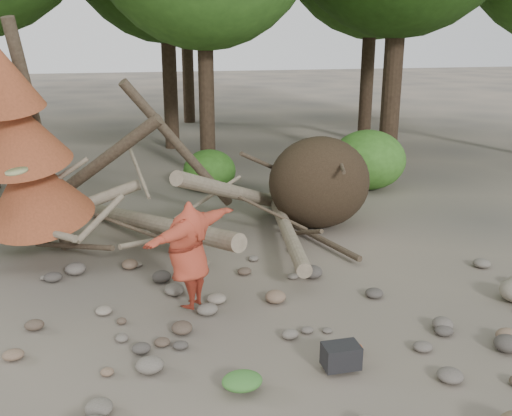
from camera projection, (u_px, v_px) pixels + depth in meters
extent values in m
plane|color=#514C44|center=(249.00, 337.00, 7.93)|extent=(120.00, 120.00, 0.00)
ellipsoid|color=#332619|center=(319.00, 182.00, 12.24)|extent=(2.20, 1.87, 1.98)
cylinder|color=gray|center=(153.00, 223.00, 10.97)|extent=(2.61, 5.11, 1.08)
cylinder|color=gray|center=(239.00, 193.00, 11.75)|extent=(3.18, 3.71, 1.90)
cylinder|color=brown|center=(86.00, 173.00, 11.27)|extent=(3.08, 1.91, 2.49)
cylinder|color=gray|center=(285.00, 226.00, 11.45)|extent=(1.13, 4.98, 0.43)
cylinder|color=brown|center=(180.00, 147.00, 11.79)|extent=(2.39, 1.03, 2.89)
cylinder|color=gray|center=(44.00, 219.00, 10.73)|extent=(3.71, 0.86, 1.20)
cylinder|color=#4C3F30|center=(73.00, 246.00, 10.50)|extent=(1.52, 1.70, 0.49)
cylinder|color=gray|center=(208.00, 197.00, 11.82)|extent=(1.57, 0.85, 0.69)
cylinder|color=#4C3F30|center=(276.00, 169.00, 12.55)|extent=(1.92, 1.25, 1.10)
cylinder|color=gray|center=(138.00, 170.00, 11.11)|extent=(0.37, 1.42, 0.85)
cylinder|color=#4C3F30|center=(318.00, 238.00, 11.37)|extent=(0.79, 2.54, 0.12)
cylinder|color=gray|center=(167.00, 238.00, 10.48)|extent=(1.78, 1.11, 0.29)
cylinder|color=#4C3F30|center=(40.00, 142.00, 10.13)|extent=(0.67, 1.13, 4.35)
cone|color=brown|center=(33.00, 185.00, 10.01)|extent=(2.06, 2.13, 1.86)
cone|color=brown|center=(18.00, 130.00, 9.50)|extent=(1.71, 1.78, 1.65)
cone|color=brown|center=(3.00, 76.00, 9.04)|extent=(1.23, 1.30, 1.41)
cylinder|color=#38281C|center=(205.00, 52.00, 15.65)|extent=(0.44, 0.44, 7.14)
cylinder|color=#38281C|center=(397.00, 11.00, 17.28)|extent=(0.60, 0.60, 9.45)
cylinder|color=#38281C|center=(168.00, 28.00, 19.97)|extent=(0.52, 0.52, 8.54)
cylinder|color=#38281C|center=(369.00, 34.00, 21.42)|extent=(0.50, 0.50, 8.12)
cylinder|color=#38281C|center=(186.00, 27.00, 26.13)|extent=(0.54, 0.54, 8.75)
cylinder|color=#38281C|center=(371.00, 37.00, 27.91)|extent=(0.46, 0.46, 7.84)
ellipsoid|color=#32681E|center=(210.00, 171.00, 15.19)|extent=(1.40, 1.40, 1.12)
ellipsoid|color=#3E7B26|center=(368.00, 160.00, 15.36)|extent=(2.00, 2.00, 1.60)
imported|color=#A83926|center=(189.00, 255.00, 8.43)|extent=(1.85, 1.82, 1.66)
cylinder|color=#96965F|center=(17.00, 171.00, 7.03)|extent=(0.31, 0.30, 0.08)
cube|color=black|center=(341.00, 360.00, 7.09)|extent=(0.46, 0.31, 0.30)
ellipsoid|color=#39722D|center=(242.00, 385.00, 6.69)|extent=(0.49, 0.40, 0.18)
ellipsoid|color=#B1481E|center=(353.00, 351.00, 7.49)|extent=(0.26, 0.22, 0.10)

